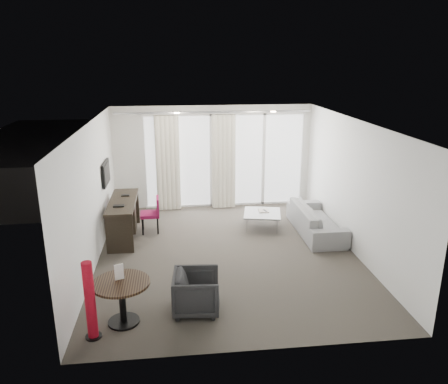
{
  "coord_description": "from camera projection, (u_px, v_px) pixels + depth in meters",
  "views": [
    {
      "loc": [
        -0.97,
        -7.83,
        3.72
      ],
      "look_at": [
        0.0,
        0.6,
        1.1
      ],
      "focal_mm": 35.0,
      "sensor_mm": 36.0,
      "label": 1
    }
  ],
  "objects": [
    {
      "name": "window_frame",
      "position": [
        225.0,
        161.0,
        11.14
      ],
      "size": [
        4.1,
        0.06,
        2.44
      ],
      "primitive_type": null,
      "color": "white",
      "rests_on": "ground"
    },
    {
      "name": "curtain_left",
      "position": [
        168.0,
        164.0,
        10.84
      ],
      "size": [
        0.6,
        0.2,
        2.38
      ],
      "primitive_type": null,
      "color": "beige",
      "rests_on": "ground"
    },
    {
      "name": "remote",
      "position": [
        265.0,
        211.0,
        9.95
      ],
      "size": [
        0.09,
        0.17,
        0.02
      ],
      "primitive_type": null,
      "rotation": [
        0.0,
        0.0,
        0.27
      ],
      "color": "black",
      "rests_on": "coffee_table"
    },
    {
      "name": "magazine",
      "position": [
        263.0,
        211.0,
        9.98
      ],
      "size": [
        0.25,
        0.31,
        0.02
      ],
      "primitive_type": null,
      "rotation": [
        0.0,
        0.0,
        -0.03
      ],
      "color": "gray",
      "rests_on": "coffee_table"
    },
    {
      "name": "downlight_a",
      "position": [
        177.0,
        113.0,
        9.3
      ],
      "size": [
        0.12,
        0.12,
        0.02
      ],
      "primitive_type": "cylinder",
      "color": "#FFE0B2",
      "rests_on": "ceiling"
    },
    {
      "name": "curtain_right",
      "position": [
        224.0,
        162.0,
        10.99
      ],
      "size": [
        0.6,
        0.2,
        2.38
      ],
      "primitive_type": null,
      "color": "beige",
      "rests_on": "ground"
    },
    {
      "name": "sofa",
      "position": [
        316.0,
        220.0,
        9.62
      ],
      "size": [
        0.8,
        2.06,
        0.6
      ],
      "primitive_type": "imported",
      "rotation": [
        0.0,
        0.0,
        1.57
      ],
      "color": "gray",
      "rests_on": "floor"
    },
    {
      "name": "window_panel",
      "position": [
        225.0,
        161.0,
        11.15
      ],
      "size": [
        4.0,
        0.02,
        2.38
      ],
      "primitive_type": null,
      "color": "white",
      "rests_on": "ground"
    },
    {
      "name": "balustrade",
      "position": [
        214.0,
        161.0,
        14.17
      ],
      "size": [
        5.5,
        0.06,
        1.05
      ],
      "primitive_type": null,
      "color": "#B2B2B7",
      "rests_on": "terrace_slab"
    },
    {
      "name": "wall_right",
      "position": [
        354.0,
        187.0,
        8.53
      ],
      "size": [
        0.0,
        6.0,
        2.6
      ],
      "primitive_type": "cube",
      "color": "silver",
      "rests_on": "ground"
    },
    {
      "name": "menu_card",
      "position": [
        119.0,
        276.0,
        6.27
      ],
      "size": [
        0.13,
        0.07,
        0.24
      ],
      "primitive_type": null,
      "rotation": [
        0.0,
        0.0,
        0.38
      ],
      "color": "white",
      "rests_on": "round_table"
    },
    {
      "name": "ceiling",
      "position": [
        228.0,
        122.0,
        7.87
      ],
      "size": [
        5.0,
        6.0,
        0.0
      ],
      "primitive_type": "cube",
      "color": "white",
      "rests_on": "ground"
    },
    {
      "name": "wall_front",
      "position": [
        257.0,
        262.0,
        5.41
      ],
      "size": [
        5.0,
        0.0,
        2.6
      ],
      "primitive_type": "cube",
      "color": "silver",
      "rests_on": "ground"
    },
    {
      "name": "rattan_chair_b",
      "position": [
        285.0,
        172.0,
        13.14
      ],
      "size": [
        0.77,
        0.77,
        0.87
      ],
      "primitive_type": null,
      "rotation": [
        0.0,
        0.0,
        -0.39
      ],
      "color": "#492E19",
      "rests_on": "terrace_slab"
    },
    {
      "name": "rattan_chair_a",
      "position": [
        242.0,
        171.0,
        13.27
      ],
      "size": [
        0.68,
        0.68,
        0.81
      ],
      "primitive_type": null,
      "rotation": [
        0.0,
        0.0,
        0.28
      ],
      "color": "#492E19",
      "rests_on": "terrace_slab"
    },
    {
      "name": "desk",
      "position": [
        124.0,
        219.0,
        9.34
      ],
      "size": [
        0.55,
        1.76,
        0.83
      ],
      "primitive_type": null,
      "color": "black",
      "rests_on": "floor"
    },
    {
      "name": "tub_armchair",
      "position": [
        196.0,
        292.0,
        6.61
      ],
      "size": [
        0.75,
        0.74,
        0.64
      ],
      "primitive_type": "imported",
      "rotation": [
        0.0,
        0.0,
        1.49
      ],
      "color": "black",
      "rests_on": "floor"
    },
    {
      "name": "rattan_table",
      "position": [
        266.0,
        179.0,
        13.05
      ],
      "size": [
        0.53,
        0.53,
        0.49
      ],
      "primitive_type": null,
      "rotation": [
        0.0,
        0.0,
        -0.09
      ],
      "color": "#492E19",
      "rests_on": "terrace_slab"
    },
    {
      "name": "floor",
      "position": [
        227.0,
        254.0,
        8.64
      ],
      "size": [
        5.0,
        6.0,
        0.0
      ],
      "primitive_type": "cube",
      "color": "#3E3932",
      "rests_on": "ground"
    },
    {
      "name": "downlight_b",
      "position": [
        273.0,
        112.0,
        9.53
      ],
      "size": [
        0.12,
        0.12,
        0.02
      ],
      "primitive_type": "cylinder",
      "color": "#FFE0B2",
      "rests_on": "ceiling"
    },
    {
      "name": "curtain_track",
      "position": [
        214.0,
        112.0,
        10.59
      ],
      "size": [
        4.8,
        0.04,
        0.04
      ],
      "primitive_type": null,
      "color": "#B2B2B7",
      "rests_on": "ceiling"
    },
    {
      "name": "red_lamp",
      "position": [
        90.0,
        301.0,
        5.91
      ],
      "size": [
        0.27,
        0.27,
        1.14
      ],
      "primitive_type": "cylinder",
      "rotation": [
        0.0,
        0.0,
        0.2
      ],
      "color": "maroon",
      "rests_on": "floor"
    },
    {
      "name": "tv",
      "position": [
        106.0,
        173.0,
        9.35
      ],
      "size": [
        0.05,
        0.8,
        0.5
      ],
      "primitive_type": null,
      "color": "black",
      "rests_on": "wall_left"
    },
    {
      "name": "desk_chair",
      "position": [
        150.0,
        215.0,
        9.62
      ],
      "size": [
        0.45,
        0.43,
        0.8
      ],
      "primitive_type": null,
      "rotation": [
        0.0,
        0.0,
        0.04
      ],
      "color": "maroon",
      "rests_on": "floor"
    },
    {
      "name": "coffee_table",
      "position": [
        262.0,
        220.0,
        9.92
      ],
      "size": [
        0.96,
        0.96,
        0.36
      ],
      "primitive_type": null,
      "rotation": [
        0.0,
        0.0,
        -0.21
      ],
      "color": "gray",
      "rests_on": "floor"
    },
    {
      "name": "round_table",
      "position": [
        122.0,
        302.0,
        6.31
      ],
      "size": [
        0.95,
        0.95,
        0.66
      ],
      "primitive_type": null,
      "rotation": [
        0.0,
        0.0,
        0.16
      ],
      "color": "black",
      "rests_on": "floor"
    },
    {
      "name": "wall_left",
      "position": [
        92.0,
        196.0,
        7.98
      ],
      "size": [
        0.0,
        6.0,
        2.6
      ],
      "primitive_type": "cube",
      "color": "silver",
      "rests_on": "ground"
    },
    {
      "name": "terrace_slab",
      "position": [
        219.0,
        190.0,
        12.96
      ],
      "size": [
        5.6,
        3.0,
        0.12
      ],
      "primitive_type": "cube",
      "color": "#4D4D50",
      "rests_on": "ground"
    }
  ]
}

